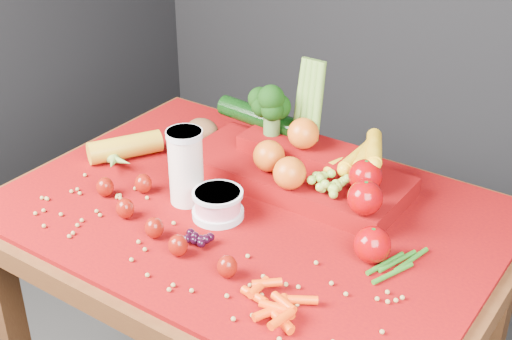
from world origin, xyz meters
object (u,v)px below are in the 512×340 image
Objects in this scene: yogurt_bowl at (218,203)px; produce_mound at (303,162)px; table at (251,249)px; milk_glass at (186,164)px.

produce_mound reaches higher than yogurt_bowl.
produce_mound reaches higher than table.
yogurt_bowl reaches higher than table.
yogurt_bowl is (-0.04, -0.06, 0.14)m from table.
produce_mound is (0.04, 0.16, 0.17)m from table.
milk_glass is at bearing 172.70° from yogurt_bowl.
yogurt_bowl is (0.09, -0.01, -0.06)m from milk_glass.
table is 0.25m from milk_glass.
milk_glass is at bearing -129.52° from produce_mound.
table is at bearing 57.30° from yogurt_bowl.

